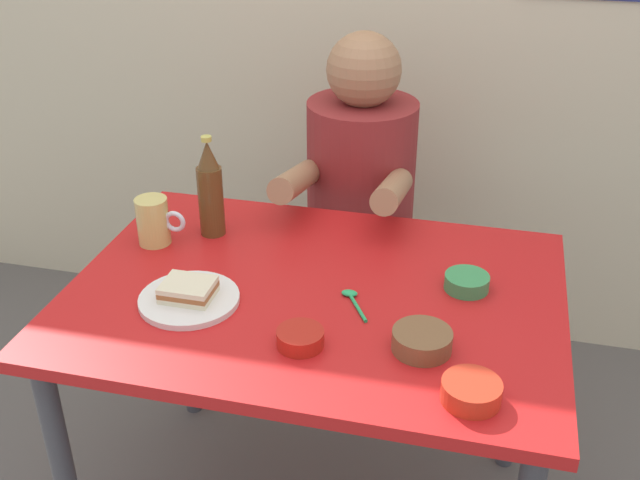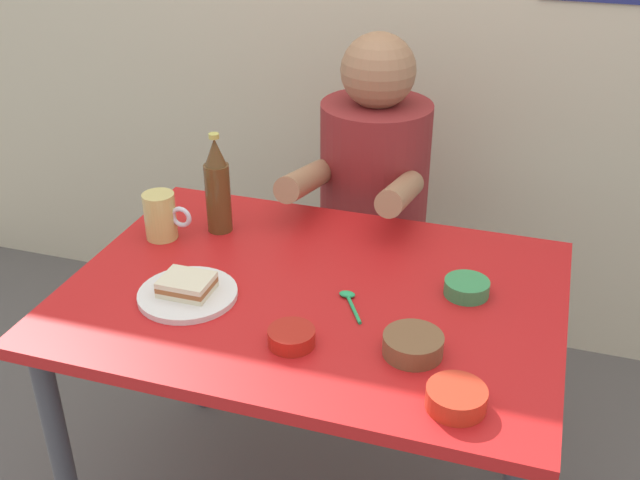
# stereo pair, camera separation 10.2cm
# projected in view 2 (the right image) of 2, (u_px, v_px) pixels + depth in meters

# --- Properties ---
(dining_table) EXTENTS (1.10, 0.80, 0.74)m
(dining_table) POSITION_uv_depth(u_px,v_px,m) (313.00, 323.00, 1.74)
(dining_table) COLOR red
(dining_table) RESTS_ON ground
(stool) EXTENTS (0.34, 0.34, 0.45)m
(stool) POSITION_uv_depth(u_px,v_px,m) (370.00, 291.00, 2.41)
(stool) COLOR #4C4C51
(stool) RESTS_ON ground
(person_seated) EXTENTS (0.33, 0.56, 0.72)m
(person_seated) POSITION_uv_depth(u_px,v_px,m) (374.00, 172.00, 2.20)
(person_seated) COLOR maroon
(person_seated) RESTS_ON stool
(plate_orange) EXTENTS (0.22, 0.22, 0.01)m
(plate_orange) POSITION_uv_depth(u_px,v_px,m) (188.00, 294.00, 1.66)
(plate_orange) COLOR silver
(plate_orange) RESTS_ON dining_table
(sandwich) EXTENTS (0.11, 0.09, 0.04)m
(sandwich) POSITION_uv_depth(u_px,v_px,m) (187.00, 285.00, 1.65)
(sandwich) COLOR beige
(sandwich) RESTS_ON plate_orange
(beer_mug) EXTENTS (0.13, 0.08, 0.12)m
(beer_mug) POSITION_uv_depth(u_px,v_px,m) (161.00, 216.00, 1.88)
(beer_mug) COLOR #D1BC66
(beer_mug) RESTS_ON dining_table
(beer_bottle) EXTENTS (0.06, 0.06, 0.26)m
(beer_bottle) POSITION_uv_depth(u_px,v_px,m) (218.00, 188.00, 1.89)
(beer_bottle) COLOR #593819
(beer_bottle) RESTS_ON dining_table
(dip_bowl_green) EXTENTS (0.10, 0.10, 0.03)m
(dip_bowl_green) POSITION_uv_depth(u_px,v_px,m) (467.00, 287.00, 1.66)
(dip_bowl_green) COLOR #388C4C
(dip_bowl_green) RESTS_ON dining_table
(sauce_bowl_chili) EXTENTS (0.11, 0.11, 0.04)m
(sauce_bowl_chili) POSITION_uv_depth(u_px,v_px,m) (456.00, 397.00, 1.34)
(sauce_bowl_chili) COLOR red
(sauce_bowl_chili) RESTS_ON dining_table
(sambal_bowl_red) EXTENTS (0.10, 0.10, 0.03)m
(sambal_bowl_red) POSITION_uv_depth(u_px,v_px,m) (292.00, 336.00, 1.50)
(sambal_bowl_red) COLOR #B21E14
(sambal_bowl_red) RESTS_ON dining_table
(condiment_bowl_brown) EXTENTS (0.12, 0.12, 0.04)m
(condiment_bowl_brown) POSITION_uv_depth(u_px,v_px,m) (413.00, 344.00, 1.47)
(condiment_bowl_brown) COLOR brown
(condiment_bowl_brown) RESTS_ON dining_table
(spoon) EXTENTS (0.08, 0.11, 0.01)m
(spoon) POSITION_uv_depth(u_px,v_px,m) (350.00, 300.00, 1.64)
(spoon) COLOR #26A559
(spoon) RESTS_ON dining_table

